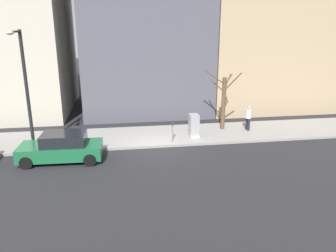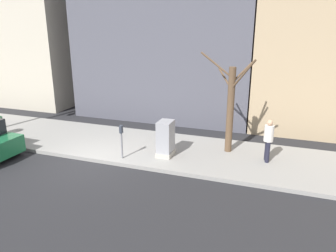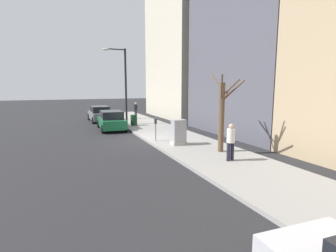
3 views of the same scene
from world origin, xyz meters
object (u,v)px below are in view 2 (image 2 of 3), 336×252
utility_box (166,139)px  bare_tree (231,105)px  parking_meter (122,138)px  pedestrian_near_meter (268,138)px

utility_box → bare_tree: bare_tree is taller
parking_meter → utility_box: size_ratio=0.94×
utility_box → pedestrian_near_meter: (0.76, -3.87, 0.24)m
pedestrian_near_meter → bare_tree: bearing=59.4°
utility_box → pedestrian_near_meter: bearing=-78.9°
bare_tree → utility_box: bearing=120.0°
utility_box → bare_tree: size_ratio=0.36×
parking_meter → pedestrian_near_meter: (1.61, -5.38, 0.11)m
pedestrian_near_meter → utility_box: bearing=90.2°
bare_tree → pedestrian_near_meter: bare_tree is taller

